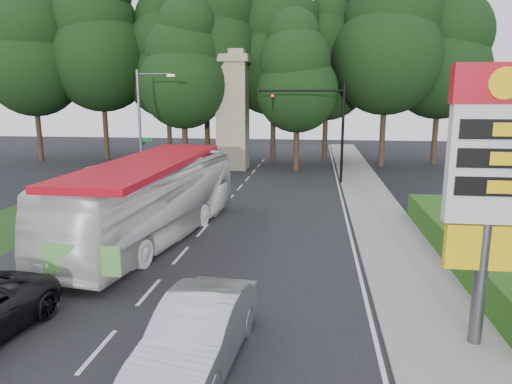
# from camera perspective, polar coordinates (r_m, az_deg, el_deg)

# --- Properties ---
(ground) EXTENTS (120.00, 120.00, 0.00)m
(ground) POSITION_cam_1_polar(r_m,az_deg,el_deg) (12.03, -20.32, -19.49)
(ground) COLOR black
(ground) RESTS_ON ground
(road_surface) EXTENTS (14.00, 80.00, 0.02)m
(road_surface) POSITION_cam_1_polar(r_m,az_deg,el_deg) (22.47, -6.06, -4.09)
(road_surface) COLOR black
(road_surface) RESTS_ON ground
(sidewalk_right) EXTENTS (3.00, 80.00, 0.12)m
(sidewalk_right) POSITION_cam_1_polar(r_m,az_deg,el_deg) (22.11, 15.97, -4.62)
(sidewalk_right) COLOR gray
(sidewalk_right) RESTS_ON ground
(grass_verge_left) EXTENTS (5.00, 50.00, 0.02)m
(grass_verge_left) POSITION_cam_1_polar(r_m,az_deg,el_deg) (31.33, -20.55, -0.27)
(grass_verge_left) COLOR #193814
(grass_verge_left) RESTS_ON ground
(hedge) EXTENTS (3.00, 14.00, 1.20)m
(hedge) POSITION_cam_1_polar(r_m,az_deg,el_deg) (18.96, 26.86, -6.45)
(hedge) COLOR #2A5316
(hedge) RESTS_ON ground
(gas_station_pylon) EXTENTS (2.10, 0.45, 6.85)m
(gas_station_pylon) POSITION_cam_1_polar(r_m,az_deg,el_deg) (11.83, 27.41, 2.41)
(gas_station_pylon) COLOR #59595E
(gas_station_pylon) RESTS_ON ground
(traffic_signal_mast) EXTENTS (6.10, 0.35, 7.20)m
(traffic_signal_mast) POSITION_cam_1_polar(r_m,az_deg,el_deg) (33.04, 8.53, 9.08)
(traffic_signal_mast) COLOR black
(traffic_signal_mast) RESTS_ON ground
(streetlight_signs) EXTENTS (2.75, 0.98, 8.00)m
(streetlight_signs) POSITION_cam_1_polar(r_m,az_deg,el_deg) (33.35, -14.00, 8.49)
(streetlight_signs) COLOR #59595E
(streetlight_signs) RESTS_ON ground
(monument) EXTENTS (3.00, 3.00, 10.05)m
(monument) POSITION_cam_1_polar(r_m,az_deg,el_deg) (39.67, -2.92, 10.23)
(monument) COLOR tan
(monument) RESTS_ON ground
(tree_far_west) EXTENTS (8.96, 8.96, 17.60)m
(tree_far_west) POSITION_cam_1_polar(r_m,az_deg,el_deg) (50.24, -26.30, 15.75)
(tree_far_west) COLOR #2D2116
(tree_far_west) RESTS_ON ground
(tree_west_mid) EXTENTS (9.80, 9.80, 19.25)m
(tree_west_mid) POSITION_cam_1_polar(r_m,az_deg,el_deg) (49.16, -18.94, 17.60)
(tree_west_mid) COLOR #2D2116
(tree_west_mid) RESTS_ON ground
(tree_west_near) EXTENTS (8.40, 8.40, 16.50)m
(tree_west_near) POSITION_cam_1_polar(r_m,az_deg,el_deg) (48.60, -11.11, 16.08)
(tree_west_near) COLOR #2D2116
(tree_west_near) RESTS_ON ground
(tree_center_left) EXTENTS (10.08, 10.08, 19.80)m
(tree_center_left) POSITION_cam_1_polar(r_m,az_deg,el_deg) (43.63, -6.37, 19.41)
(tree_center_left) COLOR #2D2116
(tree_center_left) RESTS_ON ground
(tree_center_right) EXTENTS (9.24, 9.24, 18.15)m
(tree_center_right) POSITION_cam_1_polar(r_m,az_deg,el_deg) (44.48, 2.23, 18.02)
(tree_center_right) COLOR #2D2116
(tree_center_right) RESTS_ON ground
(tree_east_near) EXTENTS (8.12, 8.12, 15.95)m
(tree_east_near) POSITION_cam_1_polar(r_m,az_deg,el_deg) (46.16, 8.90, 15.99)
(tree_east_near) COLOR #2D2116
(tree_east_near) RESTS_ON ground
(tree_east_mid) EXTENTS (9.52, 9.52, 18.70)m
(tree_east_mid) POSITION_cam_1_polar(r_m,az_deg,el_deg) (42.74, 16.16, 18.30)
(tree_east_mid) COLOR #2D2116
(tree_east_mid) RESTS_ON ground
(tree_far_east) EXTENTS (8.68, 8.68, 17.05)m
(tree_far_east) POSITION_cam_1_polar(r_m,az_deg,el_deg) (45.52, 22.19, 16.21)
(tree_far_east) COLOR #2D2116
(tree_far_east) RESTS_ON ground
(tree_monument_left) EXTENTS (7.28, 7.28, 14.30)m
(tree_monument_left) POSITION_cam_1_polar(r_m,az_deg,el_deg) (39.70, -9.14, 15.26)
(tree_monument_left) COLOR #2D2116
(tree_monument_left) RESTS_ON ground
(tree_monument_right) EXTENTS (6.72, 6.72, 13.20)m
(tree_monument_right) POSITION_cam_1_polar(r_m,az_deg,el_deg) (38.59, 5.22, 14.47)
(tree_monument_right) COLOR #2D2116
(tree_monument_right) RESTS_ON ground
(transit_bus) EXTENTS (4.65, 12.94, 3.52)m
(transit_bus) POSITION_cam_1_polar(r_m,az_deg,el_deg) (20.25, -12.82, -0.96)
(transit_bus) COLOR white
(transit_bus) RESTS_ON ground
(sedan_silver) EXTENTS (2.13, 5.07, 1.63)m
(sedan_silver) POSITION_cam_1_polar(r_m,az_deg,el_deg) (11.01, -7.20, -17.02)
(sedan_silver) COLOR #B7BABF
(sedan_silver) RESTS_ON ground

